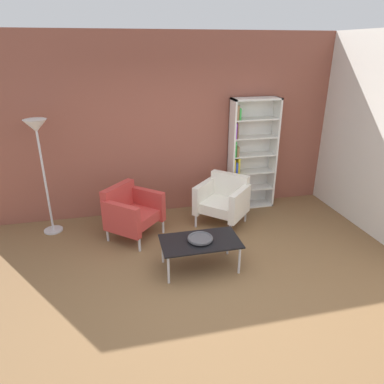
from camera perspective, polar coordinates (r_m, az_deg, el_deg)
The scene contains 8 objects.
ground_plane at distance 4.26m, azimuth 2.31°, elevation -16.28°, with size 8.32×8.32×0.00m, color brown.
brick_back_panel at distance 5.85m, azimuth -3.90°, elevation 10.50°, with size 6.40×0.12×2.90m, color brown.
bookshelf_tall at distance 6.15m, azimuth 9.17°, elevation 5.75°, with size 0.80×0.30×1.90m.
coffee_table_low at distance 4.49m, azimuth 1.34°, elevation -8.24°, with size 1.00×0.56×0.40m.
decorative_bowl at distance 4.46m, azimuth 1.34°, elevation -7.51°, with size 0.32×0.32×0.05m.
armchair_by_bookshelf at distance 5.62m, azimuth 5.11°, elevation -1.18°, with size 0.95×0.95×0.78m.
armchair_corner_red at distance 5.28m, azimuth -9.84°, elevation -3.06°, with size 0.95×0.95×0.78m.
floor_lamp_torchiere at distance 5.44m, azimuth -23.68°, elevation 7.72°, with size 0.32×0.32×1.74m.
Camera 1 is at (-0.91, -3.19, 2.67)m, focal length 32.90 mm.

